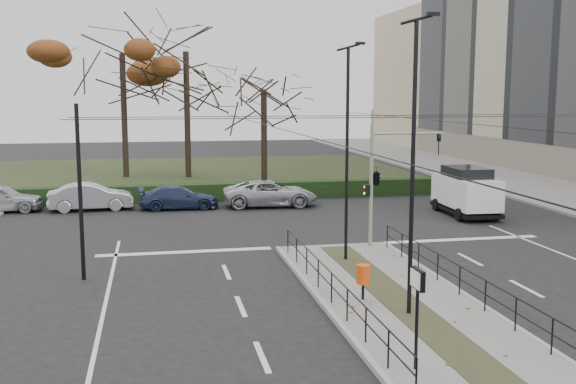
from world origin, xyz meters
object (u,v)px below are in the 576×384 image
(streetlamp_median_near, at_px, (413,165))
(rust_tree, at_px, (122,54))
(bare_tree_center, at_px, (186,61))
(parked_car_second, at_px, (91,197))
(parked_car_fourth, at_px, (270,193))
(bare_tree_near, at_px, (264,96))
(parked_car_third, at_px, (179,198))
(white_van, at_px, (466,190))
(litter_bin, at_px, (363,275))
(streetlamp_median_far, at_px, (347,151))
(traffic_light, at_px, (378,175))
(info_panel, at_px, (417,291))

(streetlamp_median_near, height_order, rust_tree, rust_tree)
(rust_tree, height_order, bare_tree_center, bare_tree_center)
(parked_car_second, bearing_deg, parked_car_fourth, -97.48)
(bare_tree_near, bearing_deg, parked_car_third, -122.30)
(rust_tree, distance_m, bare_tree_center, 4.75)
(streetlamp_median_near, distance_m, parked_car_fourth, 20.08)
(parked_car_second, distance_m, white_van, 20.14)
(litter_bin, xyz_separation_m, parked_car_fourth, (0.32, 18.21, -0.17))
(bare_tree_near, bearing_deg, streetlamp_median_far, -91.89)
(white_van, xyz_separation_m, bare_tree_center, (-13.41, 18.61, 7.39))
(streetlamp_median_near, xyz_separation_m, rust_tree, (-9.05, 34.55, 4.85))
(streetlamp_median_far, height_order, bare_tree_center, bare_tree_center)
(traffic_light, bearing_deg, bare_tree_near, 93.03)
(litter_bin, bearing_deg, info_panel, -94.60)
(parked_car_second, bearing_deg, info_panel, -163.15)
(streetlamp_median_near, distance_m, parked_car_third, 20.98)
(parked_car_third, bearing_deg, info_panel, -168.58)
(parked_car_third, bearing_deg, bare_tree_center, -4.32)
(streetlamp_median_far, bearing_deg, traffic_light, 47.40)
(traffic_light, xyz_separation_m, parked_car_second, (-12.34, 11.85, -2.28))
(info_panel, xyz_separation_m, parked_car_third, (-4.38, 23.53, -1.34))
(bare_tree_center, bearing_deg, litter_bin, -83.67)
(parked_car_second, distance_m, bare_tree_center, 16.50)
(streetlamp_median_near, relative_size, parked_car_third, 1.92)
(parked_car_fourth, relative_size, white_van, 1.08)
(litter_bin, bearing_deg, streetlamp_median_far, 79.58)
(traffic_light, bearing_deg, rust_tree, 112.85)
(traffic_light, bearing_deg, streetlamp_median_far, -132.60)
(parked_car_second, xyz_separation_m, white_van, (19.38, -5.45, 0.57))
(streetlamp_median_far, distance_m, parked_car_third, 15.02)
(parked_car_second, distance_m, parked_car_third, 4.75)
(streetlamp_median_near, relative_size, streetlamp_median_far, 1.04)
(streetlamp_median_near, xyz_separation_m, parked_car_third, (-5.69, 19.84, -3.75))
(white_van, bearing_deg, streetlamp_median_far, -136.55)
(streetlamp_median_near, distance_m, bare_tree_near, 30.15)
(info_panel, bearing_deg, streetlamp_median_near, 70.40)
(litter_bin, relative_size, parked_car_third, 0.25)
(litter_bin, bearing_deg, rust_tree, 103.86)
(bare_tree_near, bearing_deg, parked_car_second, -139.00)
(parked_car_second, bearing_deg, white_van, -109.58)
(parked_car_second, bearing_deg, litter_bin, -157.06)
(litter_bin, distance_m, parked_car_fourth, 18.21)
(info_panel, bearing_deg, parked_car_fourth, 88.20)
(traffic_light, relative_size, streetlamp_median_near, 0.60)
(white_van, xyz_separation_m, bare_tree_near, (-8.18, 15.19, 4.84))
(parked_car_third, bearing_deg, traffic_light, -145.21)
(traffic_light, bearing_deg, parked_car_second, 136.18)
(litter_bin, relative_size, parked_car_fourth, 0.20)
(traffic_light, distance_m, parked_car_fourth, 11.73)
(info_panel, xyz_separation_m, streetlamp_median_near, (1.31, 3.69, 2.41))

